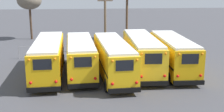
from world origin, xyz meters
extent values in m
plane|color=#424247|center=(0.00, 0.00, 0.00)|extent=(160.00, 160.00, 0.00)
cube|color=#EAAA0F|center=(-5.75, 0.41, 1.68)|extent=(2.78, 10.39, 2.67)
cube|color=white|center=(-5.75, 0.41, 3.12)|extent=(2.57, 9.97, 0.20)
cube|color=black|center=(-5.57, -4.78, 0.53)|extent=(2.47, 0.29, 0.36)
cube|color=black|center=(-5.57, -4.75, 2.41)|extent=(1.33, 0.08, 0.80)
sphere|color=red|center=(-6.47, -4.82, 1.08)|extent=(0.22, 0.22, 0.22)
sphere|color=orange|center=(-6.47, -4.82, 2.80)|extent=(0.18, 0.18, 0.18)
sphere|color=red|center=(-4.66, -4.76, 1.08)|extent=(0.22, 0.22, 0.22)
sphere|color=orange|center=(-4.66, -4.76, 2.80)|extent=(0.18, 0.18, 0.18)
cube|color=black|center=(-6.97, 0.37, 1.48)|extent=(0.38, 10.10, 0.14)
cube|color=black|center=(-4.53, 0.46, 1.48)|extent=(0.38, 10.10, 0.14)
cylinder|color=black|center=(-7.01, 4.22, 0.50)|extent=(0.32, 1.00, 0.99)
cylinder|color=black|center=(-4.76, 4.30, 0.50)|extent=(0.32, 1.00, 0.99)
cylinder|color=black|center=(-6.74, -3.48, 0.50)|extent=(0.32, 1.00, 0.99)
cylinder|color=black|center=(-4.49, -3.40, 0.50)|extent=(0.32, 1.00, 0.99)
cube|color=yellow|center=(-2.88, 0.50, 1.65)|extent=(2.82, 9.56, 2.62)
cube|color=white|center=(-2.88, 0.50, 3.07)|extent=(2.61, 9.18, 0.20)
cube|color=black|center=(-2.66, -4.27, 0.52)|extent=(2.44, 0.31, 0.36)
cube|color=black|center=(-2.66, -4.24, 2.38)|extent=(1.31, 0.09, 0.79)
sphere|color=red|center=(-3.55, -4.32, 1.06)|extent=(0.22, 0.22, 0.22)
sphere|color=orange|center=(-3.55, -4.32, 2.75)|extent=(0.18, 0.18, 0.18)
sphere|color=red|center=(-1.76, -4.24, 1.06)|extent=(0.22, 0.22, 0.22)
sphere|color=orange|center=(-1.76, -4.24, 2.75)|extent=(0.18, 0.18, 0.18)
cube|color=black|center=(-4.08, 0.44, 1.46)|extent=(0.45, 9.26, 0.14)
cube|color=black|center=(-1.67, 0.55, 1.46)|extent=(0.45, 9.26, 0.14)
cylinder|color=black|center=(-4.15, 3.88, 0.49)|extent=(0.32, 0.99, 0.98)
cylinder|color=black|center=(-1.92, 3.98, 0.49)|extent=(0.32, 0.99, 0.98)
cylinder|color=black|center=(-3.83, -2.98, 0.49)|extent=(0.32, 0.99, 0.98)
cylinder|color=black|center=(-1.60, -2.88, 0.49)|extent=(0.32, 0.99, 0.98)
cube|color=yellow|center=(0.00, -0.52, 1.69)|extent=(2.92, 10.32, 2.63)
cube|color=white|center=(0.00, -0.52, 3.10)|extent=(2.71, 9.90, 0.20)
cube|color=black|center=(0.28, -5.65, 0.55)|extent=(2.42, 0.33, 0.36)
cube|color=black|center=(0.28, -5.63, 2.41)|extent=(1.30, 0.10, 0.79)
sphere|color=red|center=(-0.60, -5.71, 1.10)|extent=(0.22, 0.22, 0.22)
sphere|color=orange|center=(-0.60, -5.71, 2.78)|extent=(0.18, 0.18, 0.18)
sphere|color=red|center=(1.17, -5.61, 1.10)|extent=(0.22, 0.22, 0.22)
sphere|color=orange|center=(1.17, -5.61, 2.78)|extent=(0.18, 0.18, 0.18)
cube|color=black|center=(-1.19, -0.58, 1.49)|extent=(0.57, 9.99, 0.14)
cube|color=black|center=(1.19, -0.45, 1.49)|extent=(0.57, 9.99, 0.14)
cylinder|color=black|center=(-1.31, 3.22, 0.53)|extent=(0.34, 1.07, 1.06)
cylinder|color=black|center=(0.89, 3.34, 0.53)|extent=(0.34, 1.07, 1.06)
cylinder|color=black|center=(-0.89, -4.37, 0.53)|extent=(0.34, 1.07, 1.06)
cylinder|color=black|center=(1.31, -4.25, 0.53)|extent=(0.34, 1.07, 1.06)
cube|color=yellow|center=(2.88, 0.72, 1.74)|extent=(2.79, 10.08, 2.77)
cube|color=white|center=(2.88, 0.72, 3.22)|extent=(2.58, 9.68, 0.20)
cube|color=black|center=(2.70, -4.32, 0.53)|extent=(2.50, 0.28, 0.36)
cube|color=black|center=(2.71, -4.30, 2.50)|extent=(1.35, 0.08, 0.83)
sphere|color=red|center=(1.79, -4.30, 1.11)|extent=(0.22, 0.22, 0.22)
sphere|color=orange|center=(1.79, -4.30, 2.90)|extent=(0.18, 0.18, 0.18)
sphere|color=red|center=(3.62, -4.36, 1.11)|extent=(0.22, 0.22, 0.22)
sphere|color=orange|center=(3.62, -4.36, 2.90)|extent=(0.18, 0.18, 0.18)
cube|color=black|center=(1.64, 0.76, 1.53)|extent=(0.36, 9.80, 0.14)
cube|color=black|center=(4.11, 0.68, 1.53)|extent=(0.36, 9.80, 0.14)
cylinder|color=black|center=(1.86, 4.46, 0.50)|extent=(0.31, 1.01, 1.00)
cylinder|color=black|center=(4.14, 4.38, 0.50)|extent=(0.31, 1.01, 1.00)
cylinder|color=black|center=(1.61, -2.94, 0.50)|extent=(0.31, 1.01, 1.00)
cylinder|color=black|center=(3.89, -3.02, 0.50)|extent=(0.31, 1.01, 1.00)
cube|color=#EAAA0F|center=(5.75, 0.34, 1.69)|extent=(2.77, 9.52, 2.71)
cube|color=white|center=(5.75, 0.34, 3.14)|extent=(2.56, 9.14, 0.20)
cube|color=black|center=(5.58, -4.41, 0.51)|extent=(2.48, 0.29, 0.36)
cube|color=black|center=(5.58, -4.39, 2.43)|extent=(1.34, 0.08, 0.81)
sphere|color=red|center=(4.67, -4.39, 1.08)|extent=(0.22, 0.22, 0.22)
sphere|color=orange|center=(4.67, -4.39, 2.82)|extent=(0.18, 0.18, 0.18)
sphere|color=red|center=(6.49, -4.46, 1.08)|extent=(0.22, 0.22, 0.22)
sphere|color=orange|center=(6.49, -4.46, 2.82)|extent=(0.18, 0.18, 0.18)
cube|color=black|center=(4.53, 0.39, 1.48)|extent=(0.36, 9.24, 0.14)
cube|color=black|center=(6.98, 0.30, 1.48)|extent=(0.36, 9.24, 0.14)
cylinder|color=black|center=(4.74, 3.80, 0.47)|extent=(0.31, 0.96, 0.95)
cylinder|color=black|center=(7.01, 3.72, 0.47)|extent=(0.31, 0.96, 0.95)
cylinder|color=black|center=(4.49, -3.03, 0.47)|extent=(0.31, 0.96, 0.95)
cylinder|color=black|center=(6.76, -3.12, 0.47)|extent=(0.31, 0.96, 0.95)
cylinder|color=brown|center=(0.11, 9.21, 3.55)|extent=(0.28, 0.28, 7.10)
cube|color=brown|center=(0.11, 9.21, 6.25)|extent=(1.80, 0.14, 0.14)
cylinder|color=#473323|center=(-10.46, 19.17, 2.44)|extent=(0.32, 0.32, 4.89)
ellipsoid|color=#6B6051|center=(-10.46, 19.17, 5.88)|extent=(3.62, 3.62, 2.72)
cylinder|color=brown|center=(4.02, 17.23, 3.32)|extent=(0.34, 0.34, 6.64)
cylinder|color=#939399|center=(-9.75, 6.75, 0.70)|extent=(0.06, 0.06, 1.40)
cylinder|color=#939399|center=(-7.31, 6.75, 0.70)|extent=(0.06, 0.06, 1.40)
cylinder|color=#939399|center=(-4.88, 6.75, 0.70)|extent=(0.06, 0.06, 1.40)
cylinder|color=#939399|center=(-2.44, 6.75, 0.70)|extent=(0.06, 0.06, 1.40)
cylinder|color=#939399|center=(0.00, 6.75, 0.70)|extent=(0.06, 0.06, 1.40)
cylinder|color=#939399|center=(2.44, 6.75, 0.70)|extent=(0.06, 0.06, 1.40)
cylinder|color=#939399|center=(4.88, 6.75, 0.70)|extent=(0.06, 0.06, 1.40)
cylinder|color=#939399|center=(7.31, 6.75, 0.70)|extent=(0.06, 0.06, 1.40)
cylinder|color=#939399|center=(9.75, 6.75, 0.70)|extent=(0.06, 0.06, 1.40)
cylinder|color=#939399|center=(0.00, 6.75, 1.40)|extent=(19.50, 0.04, 0.04)
camera|label=1|loc=(-2.61, -24.55, 7.83)|focal=45.00mm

